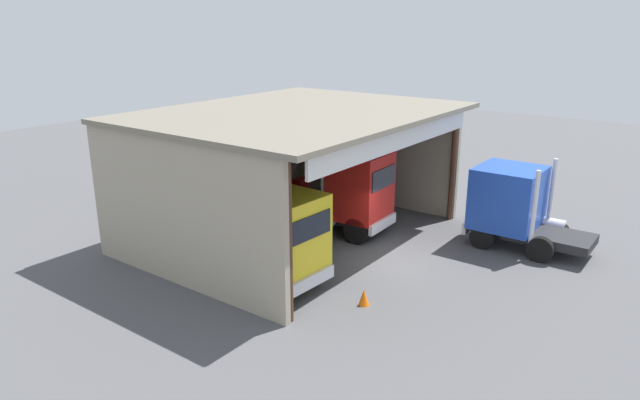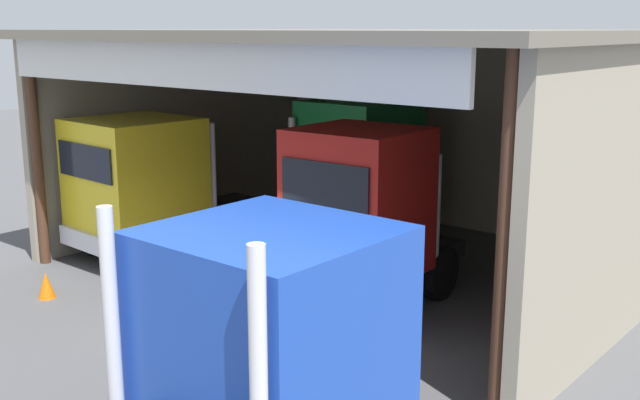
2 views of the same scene
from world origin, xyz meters
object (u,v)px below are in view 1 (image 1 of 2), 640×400
at_px(truck_red_center_bay, 355,192).
at_px(traffic_cone, 364,297).
at_px(tool_cart, 301,188).
at_px(truck_blue_yard_outside, 514,204).
at_px(oil_drum, 276,191).
at_px(truck_green_center_right_bay, 250,192).
at_px(truck_yellow_right_bay, 273,239).

distance_m(truck_red_center_bay, traffic_cone, 6.83).
bearing_deg(tool_cart, truck_blue_yard_outside, -90.31).
xyz_separation_m(truck_blue_yard_outside, tool_cart, (0.06, 11.27, -1.25)).
bearing_deg(oil_drum, tool_cart, -36.57).
distance_m(truck_green_center_right_bay, truck_red_center_bay, 4.56).
bearing_deg(truck_yellow_right_bay, truck_red_center_bay, -171.40).
distance_m(truck_blue_yard_outside, tool_cart, 11.34).
height_order(tool_cart, traffic_cone, tool_cart).
bearing_deg(traffic_cone, truck_red_center_bay, 35.72).
bearing_deg(oil_drum, truck_blue_yard_outside, -85.04).
xyz_separation_m(truck_red_center_bay, traffic_cone, (-5.38, -3.87, -1.64)).
height_order(truck_green_center_right_bay, truck_red_center_bay, truck_green_center_right_bay).
bearing_deg(tool_cart, truck_red_center_bay, -118.75).
height_order(oil_drum, tool_cart, tool_cart).
bearing_deg(truck_red_center_bay, tool_cart, -121.23).
distance_m(truck_green_center_right_bay, tool_cart, 6.27).
bearing_deg(tool_cart, truck_green_center_right_bay, -162.69).
xyz_separation_m(truck_yellow_right_bay, truck_red_center_bay, (6.14, 0.60, 0.09)).
height_order(truck_yellow_right_bay, tool_cart, truck_yellow_right_bay).
distance_m(tool_cart, traffic_cone, 12.40).
bearing_deg(truck_yellow_right_bay, truck_green_center_right_bay, -125.24).
relative_size(truck_green_center_right_bay, tool_cart, 4.63).
relative_size(tool_cart, traffic_cone, 1.79).
bearing_deg(truck_red_center_bay, truck_yellow_right_bay, 3.14).
relative_size(truck_yellow_right_bay, oil_drum, 6.11).
distance_m(oil_drum, traffic_cone, 12.34).
bearing_deg(oil_drum, truck_green_center_right_bay, -150.76).
relative_size(truck_green_center_right_bay, truck_red_center_bay, 1.08).
distance_m(truck_blue_yard_outside, oil_drum, 12.20).
bearing_deg(oil_drum, truck_red_center_bay, -106.43).
xyz_separation_m(truck_blue_yard_outside, traffic_cone, (-8.25, 2.06, -1.47)).
bearing_deg(truck_green_center_right_bay, tool_cart, 17.72).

